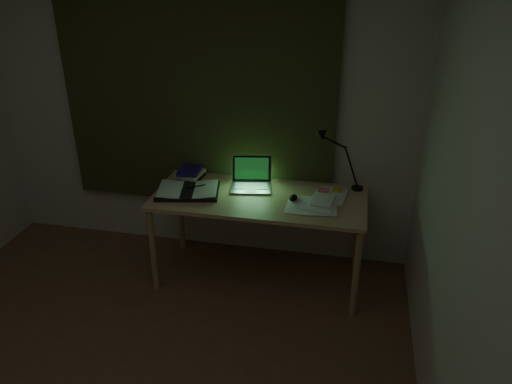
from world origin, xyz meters
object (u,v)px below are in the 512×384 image
desk_lamp (360,161)px  laptop (251,176)px  loose_papers (316,199)px  desk (259,238)px  book_stack (190,173)px  open_textbook (188,190)px

desk_lamp → laptop: bearing=-161.2°
loose_papers → desk: bearing=-176.1°
laptop → book_stack: size_ratio=1.59×
loose_papers → desk_lamp: 0.45m
loose_papers → desk_lamp: bearing=40.6°
open_textbook → laptop: bearing=8.0°
desk → laptop: laptop is taller
desk → loose_papers: loose_papers is taller
desk → laptop: size_ratio=4.57×
open_textbook → loose_papers: 0.97m
open_textbook → loose_papers: open_textbook is taller
laptop → desk: bearing=-62.5°
open_textbook → loose_papers: size_ratio=1.29×
laptop → open_textbook: laptop is taller
book_stack → desk: bearing=-19.7°
laptop → loose_papers: size_ratio=0.97×
laptop → desk_lamp: (0.80, 0.16, 0.13)m
laptop → desk_lamp: size_ratio=0.73×
desk → loose_papers: size_ratio=4.43×
desk → book_stack: bearing=160.3°
desk → desk_lamp: (0.72, 0.28, 0.60)m
desk → desk_lamp: 0.98m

